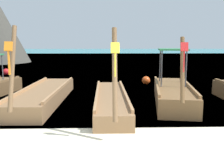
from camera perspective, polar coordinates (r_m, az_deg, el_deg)
The scene contains 7 objects.
ground at distance 5.12m, azimuth 1.48°, elevation -17.50°, with size 120.00×120.00×0.00m, color beige.
sea_water at distance 66.88m, azimuth -1.48°, elevation 6.77°, with size 120.00×120.00×0.00m, color teal.
longtail_boat_orange_ribbon at distance 10.61m, azimuth -14.47°, elevation -2.34°, with size 1.50×6.70×2.76m.
longtail_boat_yellow_ribbon at distance 9.53m, azimuth -0.22°, elevation -3.46°, with size 1.11×6.50×2.67m.
longtail_boat_red_ribbon at distance 10.48m, azimuth 13.09°, elevation -1.87°, with size 2.13×5.62×2.48m.
mooring_buoy_near at distance 20.51m, azimuth -22.07°, elevation 2.45°, with size 0.50×0.50×0.50m.
mooring_buoy_far at distance 14.81m, azimuth 7.43°, elevation 0.77°, with size 0.47×0.47×0.47m.
Camera 1 is at (-0.26, -4.59, 2.26)m, focal length 41.90 mm.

